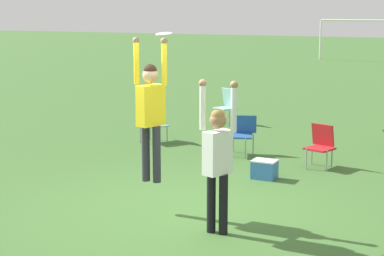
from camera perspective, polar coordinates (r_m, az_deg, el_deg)
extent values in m
plane|color=#3D662D|center=(9.68, -1.09, -7.32)|extent=(120.00, 120.00, 0.00)
cylinder|color=#2D2D38|center=(9.46, -4.13, -2.24)|extent=(0.12, 0.12, 0.84)
cylinder|color=#2D2D38|center=(9.37, -3.16, -2.35)|extent=(0.12, 0.12, 0.84)
cube|color=yellow|center=(9.28, -3.70, 2.02)|extent=(0.32, 0.45, 0.59)
sphere|color=tan|center=(9.23, -3.73, 4.71)|extent=(0.23, 0.23, 0.23)
sphere|color=black|center=(9.22, -3.73, 5.10)|extent=(0.19, 0.19, 0.19)
cylinder|color=yellow|center=(9.33, -4.96, 5.82)|extent=(0.08, 0.08, 0.63)
sphere|color=tan|center=(9.31, -4.99, 7.75)|extent=(0.10, 0.10, 0.10)
cylinder|color=yellow|center=(9.10, -2.49, 5.74)|extent=(0.08, 0.08, 0.63)
sphere|color=tan|center=(9.08, -2.51, 7.71)|extent=(0.10, 0.10, 0.10)
cylinder|color=black|center=(8.65, 1.72, -6.66)|extent=(0.12, 0.12, 0.82)
cylinder|color=black|center=(8.59, 2.80, -6.81)|extent=(0.12, 0.12, 0.82)
cube|color=white|center=(8.44, 2.29, -2.19)|extent=(0.32, 0.44, 0.58)
sphere|color=#9E704C|center=(8.35, 2.32, 0.68)|extent=(0.22, 0.22, 0.22)
sphere|color=olive|center=(8.34, 2.32, 1.09)|extent=(0.19, 0.19, 0.19)
cylinder|color=white|center=(8.41, 0.95, 1.92)|extent=(0.08, 0.08, 0.61)
sphere|color=#9E704C|center=(8.37, 0.96, 4.00)|extent=(0.10, 0.10, 0.10)
cylinder|color=white|center=(8.24, 3.73, 1.72)|extent=(0.08, 0.08, 0.61)
sphere|color=#9E704C|center=(8.20, 3.76, 3.84)|extent=(0.10, 0.10, 0.10)
cylinder|color=white|center=(8.73, -2.52, 8.35)|extent=(0.23, 0.23, 0.05)
cylinder|color=gray|center=(14.39, -4.63, -0.55)|extent=(0.02, 0.02, 0.41)
cylinder|color=gray|center=(14.17, -3.07, -0.70)|extent=(0.02, 0.02, 0.41)
cylinder|color=gray|center=(14.77, -3.76, -0.25)|extent=(0.02, 0.02, 0.41)
cylinder|color=gray|center=(14.56, -2.23, -0.39)|extent=(0.02, 0.02, 0.41)
cube|color=#8CC6C1|center=(14.44, -3.43, 0.25)|extent=(0.72, 0.72, 0.04)
cube|color=#8CC6C1|center=(14.60, -2.98, 1.38)|extent=(0.50, 0.39, 0.47)
cylinder|color=gray|center=(12.22, 10.12, -2.72)|extent=(0.02, 0.02, 0.39)
cylinder|color=gray|center=(12.12, 11.89, -2.89)|extent=(0.02, 0.02, 0.39)
cylinder|color=gray|center=(12.59, 10.61, -2.35)|extent=(0.02, 0.02, 0.39)
cylinder|color=gray|center=(12.49, 12.33, -2.51)|extent=(0.02, 0.02, 0.39)
cube|color=#B21E23|center=(12.32, 11.27, -1.80)|extent=(0.58, 0.58, 0.04)
cube|color=#B21E23|center=(12.47, 11.55, -0.59)|extent=(0.47, 0.24, 0.42)
cylinder|color=gray|center=(16.56, 2.09, 1.02)|extent=(0.02, 0.02, 0.44)
cylinder|color=gray|center=(16.41, 3.34, 0.92)|extent=(0.02, 0.02, 0.44)
cylinder|color=gray|center=(16.91, 2.62, 1.21)|extent=(0.02, 0.02, 0.44)
cylinder|color=gray|center=(16.76, 3.85, 1.12)|extent=(0.02, 0.02, 0.44)
cube|color=#8CC6C1|center=(16.63, 2.98, 1.76)|extent=(0.63, 0.63, 0.04)
cube|color=#8CC6C1|center=(16.78, 3.27, 2.73)|extent=(0.46, 0.34, 0.48)
cylinder|color=gray|center=(13.09, 2.96, -1.62)|extent=(0.02, 0.02, 0.42)
cylinder|color=gray|center=(12.92, 4.77, -1.79)|extent=(0.02, 0.02, 0.42)
cylinder|color=gray|center=(13.49, 3.69, -1.26)|extent=(0.02, 0.02, 0.42)
cylinder|color=gray|center=(13.33, 5.46, -1.42)|extent=(0.02, 0.02, 0.42)
cube|color=#235193|center=(13.17, 4.23, -0.70)|extent=(0.67, 0.67, 0.04)
cube|color=#235193|center=(13.35, 4.63, 0.36)|extent=(0.53, 0.27, 0.38)
cube|color=#336BB7|center=(11.46, 6.46, -3.72)|extent=(0.42, 0.33, 0.31)
cube|color=silver|center=(11.42, 6.48, -2.91)|extent=(0.42, 0.33, 0.02)
cylinder|color=white|center=(38.59, 11.34, 7.69)|extent=(0.10, 0.10, 2.30)
cylinder|color=white|center=(37.83, 16.61, 9.14)|extent=(7.00, 0.10, 0.10)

